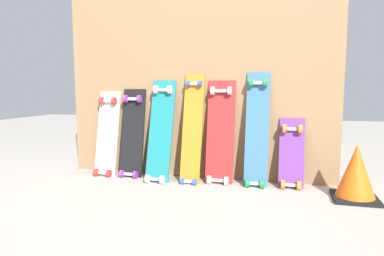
{
  "coord_description": "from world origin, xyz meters",
  "views": [
    {
      "loc": [
        0.7,
        -2.71,
        0.76
      ],
      "look_at": [
        0.0,
        -0.07,
        0.44
      ],
      "focal_mm": 31.51,
      "sensor_mm": 36.0,
      "label": 1
    }
  ],
  "objects_px": {
    "skateboard_white": "(107,137)",
    "skateboard_purple": "(292,157)",
    "skateboard_red": "(220,135)",
    "skateboard_black": "(132,136)",
    "skateboard_blue": "(257,133)",
    "skateboard_orange": "(192,132)",
    "traffic_cone": "(356,173)",
    "skateboard_teal": "(160,134)"
  },
  "relations": [
    {
      "from": "skateboard_blue",
      "to": "skateboard_purple",
      "type": "relative_size",
      "value": 1.6
    },
    {
      "from": "skateboard_orange",
      "to": "traffic_cone",
      "type": "bearing_deg",
      "value": -8.6
    },
    {
      "from": "skateboard_black",
      "to": "skateboard_red",
      "type": "bearing_deg",
      "value": -0.1
    },
    {
      "from": "traffic_cone",
      "to": "skateboard_blue",
      "type": "bearing_deg",
      "value": 163.39
    },
    {
      "from": "skateboard_orange",
      "to": "skateboard_blue",
      "type": "distance_m",
      "value": 0.52
    },
    {
      "from": "skateboard_black",
      "to": "skateboard_teal",
      "type": "xyz_separation_m",
      "value": [
        0.28,
        -0.06,
        0.04
      ]
    },
    {
      "from": "skateboard_teal",
      "to": "skateboard_black",
      "type": "bearing_deg",
      "value": 168.77
    },
    {
      "from": "skateboard_white",
      "to": "skateboard_orange",
      "type": "distance_m",
      "value": 0.79
    },
    {
      "from": "skateboard_blue",
      "to": "skateboard_teal",
      "type": "bearing_deg",
      "value": -176.71
    },
    {
      "from": "skateboard_teal",
      "to": "skateboard_blue",
      "type": "distance_m",
      "value": 0.79
    },
    {
      "from": "skateboard_purple",
      "to": "skateboard_black",
      "type": "bearing_deg",
      "value": 179.82
    },
    {
      "from": "traffic_cone",
      "to": "skateboard_teal",
      "type": "bearing_deg",
      "value": 173.84
    },
    {
      "from": "skateboard_black",
      "to": "skateboard_blue",
      "type": "relative_size",
      "value": 0.86
    },
    {
      "from": "skateboard_white",
      "to": "skateboard_orange",
      "type": "xyz_separation_m",
      "value": [
        0.79,
        -0.02,
        0.07
      ]
    },
    {
      "from": "skateboard_black",
      "to": "traffic_cone",
      "type": "bearing_deg",
      "value": -6.98
    },
    {
      "from": "skateboard_red",
      "to": "skateboard_blue",
      "type": "distance_m",
      "value": 0.29
    },
    {
      "from": "skateboard_blue",
      "to": "traffic_cone",
      "type": "bearing_deg",
      "value": -16.61
    },
    {
      "from": "skateboard_red",
      "to": "skateboard_purple",
      "type": "height_order",
      "value": "skateboard_red"
    },
    {
      "from": "skateboard_red",
      "to": "skateboard_purple",
      "type": "bearing_deg",
      "value": -0.29
    },
    {
      "from": "skateboard_black",
      "to": "skateboard_purple",
      "type": "height_order",
      "value": "skateboard_black"
    },
    {
      "from": "skateboard_teal",
      "to": "skateboard_red",
      "type": "relative_size",
      "value": 1.01
    },
    {
      "from": "skateboard_blue",
      "to": "skateboard_purple",
      "type": "height_order",
      "value": "skateboard_blue"
    },
    {
      "from": "skateboard_black",
      "to": "skateboard_red",
      "type": "xyz_separation_m",
      "value": [
        0.78,
        -0.0,
        0.04
      ]
    },
    {
      "from": "skateboard_orange",
      "to": "traffic_cone",
      "type": "height_order",
      "value": "skateboard_orange"
    },
    {
      "from": "skateboard_black",
      "to": "skateboard_teal",
      "type": "height_order",
      "value": "skateboard_teal"
    },
    {
      "from": "skateboard_blue",
      "to": "traffic_cone",
      "type": "distance_m",
      "value": 0.75
    },
    {
      "from": "skateboard_white",
      "to": "skateboard_blue",
      "type": "height_order",
      "value": "skateboard_blue"
    },
    {
      "from": "skateboard_purple",
      "to": "skateboard_red",
      "type": "bearing_deg",
      "value": 179.71
    },
    {
      "from": "skateboard_white",
      "to": "skateboard_purple",
      "type": "xyz_separation_m",
      "value": [
        1.57,
        0.01,
        -0.1
      ]
    },
    {
      "from": "skateboard_red",
      "to": "traffic_cone",
      "type": "height_order",
      "value": "skateboard_red"
    },
    {
      "from": "skateboard_purple",
      "to": "skateboard_blue",
      "type": "bearing_deg",
      "value": -178.72
    },
    {
      "from": "skateboard_red",
      "to": "skateboard_purple",
      "type": "xyz_separation_m",
      "value": [
        0.56,
        -0.0,
        -0.15
      ]
    },
    {
      "from": "skateboard_teal",
      "to": "skateboard_purple",
      "type": "height_order",
      "value": "skateboard_teal"
    },
    {
      "from": "skateboard_orange",
      "to": "skateboard_red",
      "type": "xyz_separation_m",
      "value": [
        0.23,
        0.03,
        -0.02
      ]
    },
    {
      "from": "skateboard_white",
      "to": "skateboard_purple",
      "type": "height_order",
      "value": "skateboard_white"
    },
    {
      "from": "skateboard_orange",
      "to": "skateboard_red",
      "type": "relative_size",
      "value": 1.08
    },
    {
      "from": "skateboard_teal",
      "to": "skateboard_blue",
      "type": "relative_size",
      "value": 0.94
    },
    {
      "from": "skateboard_teal",
      "to": "skateboard_orange",
      "type": "distance_m",
      "value": 0.27
    },
    {
      "from": "skateboard_orange",
      "to": "traffic_cone",
      "type": "distance_m",
      "value": 1.24
    },
    {
      "from": "skateboard_red",
      "to": "skateboard_black",
      "type": "bearing_deg",
      "value": 179.9
    },
    {
      "from": "skateboard_orange",
      "to": "skateboard_purple",
      "type": "bearing_deg",
      "value": 2.08
    },
    {
      "from": "skateboard_orange",
      "to": "skateboard_teal",
      "type": "bearing_deg",
      "value": -175.19
    }
  ]
}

